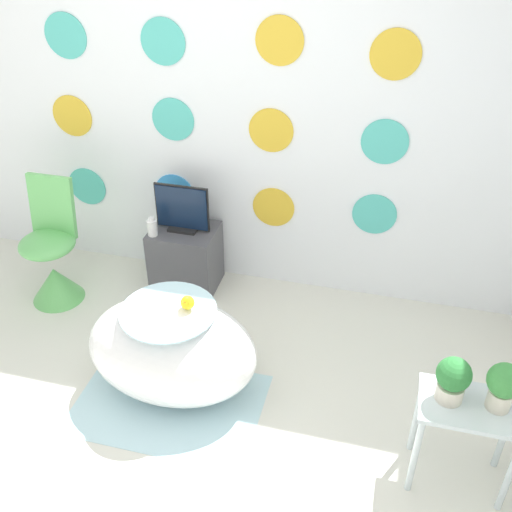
# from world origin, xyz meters

# --- Properties ---
(ground_plane) EXTENTS (12.00, 12.00, 0.00)m
(ground_plane) POSITION_xyz_m (0.00, 0.00, 0.00)
(ground_plane) COLOR silver
(wall_back_dotted) EXTENTS (4.93, 0.05, 2.60)m
(wall_back_dotted) POSITION_xyz_m (-0.00, 1.84, 1.30)
(wall_back_dotted) COLOR white
(wall_back_dotted) RESTS_ON ground_plane
(rug) EXTENTS (1.03, 0.70, 0.01)m
(rug) POSITION_xyz_m (0.04, 0.53, 0.00)
(rug) COLOR silver
(rug) RESTS_ON ground_plane
(bathtub) EXTENTS (0.95, 0.62, 0.59)m
(bathtub) POSITION_xyz_m (0.04, 0.65, 0.30)
(bathtub) COLOR white
(bathtub) RESTS_ON ground_plane
(rubber_duck) EXTENTS (0.07, 0.08, 0.09)m
(rubber_duck) POSITION_xyz_m (0.14, 0.67, 0.63)
(rubber_duck) COLOR yellow
(rubber_duck) RESTS_ON bathtub
(chair) EXTENTS (0.37, 0.37, 0.86)m
(chair) POSITION_xyz_m (-1.05, 1.26, 0.28)
(chair) COLOR #66C166
(chair) RESTS_ON ground_plane
(tv_cabinet) EXTENTS (0.44, 0.35, 0.45)m
(tv_cabinet) POSITION_xyz_m (-0.24, 1.62, 0.23)
(tv_cabinet) COLOR #4C4C51
(tv_cabinet) RESTS_ON ground_plane
(tv) EXTENTS (0.37, 0.12, 0.33)m
(tv) POSITION_xyz_m (-0.24, 1.62, 0.60)
(tv) COLOR black
(tv) RESTS_ON tv_cabinet
(vase) EXTENTS (0.07, 0.07, 0.13)m
(vase) POSITION_xyz_m (-0.41, 1.50, 0.51)
(vase) COLOR white
(vase) RESTS_ON tv_cabinet
(side_table) EXTENTS (0.47, 0.30, 0.51)m
(side_table) POSITION_xyz_m (1.57, 0.44, 0.40)
(side_table) COLOR silver
(side_table) RESTS_ON ground_plane
(potted_plant_left) EXTENTS (0.16, 0.16, 0.23)m
(potted_plant_left) POSITION_xyz_m (1.46, 0.45, 0.63)
(potted_plant_left) COLOR beige
(potted_plant_left) RESTS_ON side_table
(potted_plant_right) EXTENTS (0.16, 0.16, 0.24)m
(potted_plant_right) POSITION_xyz_m (1.67, 0.45, 0.65)
(potted_plant_right) COLOR beige
(potted_plant_right) RESTS_ON side_table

